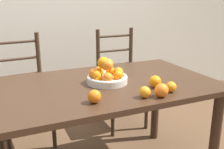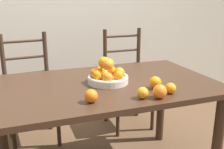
{
  "view_description": "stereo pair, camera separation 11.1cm",
  "coord_description": "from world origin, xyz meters",
  "px_view_note": "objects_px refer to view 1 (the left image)",
  "views": [
    {
      "loc": [
        -0.61,
        -1.54,
        1.3
      ],
      "look_at": [
        0.04,
        -0.08,
        0.83
      ],
      "focal_mm": 42.0,
      "sensor_mm": 36.0,
      "label": 1
    },
    {
      "loc": [
        -0.51,
        -1.59,
        1.3
      ],
      "look_at": [
        0.04,
        -0.08,
        0.83
      ],
      "focal_mm": 42.0,
      "sensor_mm": 36.0,
      "label": 2
    }
  ],
  "objects_px": {
    "orange_loose_3": "(162,90)",
    "chair_left": "(24,95)",
    "orange_loose_4": "(171,87)",
    "chair_right": "(120,81)",
    "fruit_bowl": "(106,75)",
    "orange_loose_2": "(155,82)",
    "orange_loose_1": "(94,96)",
    "orange_loose_0": "(145,92)"
  },
  "relations": [
    {
      "from": "chair_right",
      "to": "fruit_bowl",
      "type": "bearing_deg",
      "value": -122.34
    },
    {
      "from": "orange_loose_2",
      "to": "orange_loose_4",
      "type": "distance_m",
      "value": 0.12
    },
    {
      "from": "orange_loose_2",
      "to": "orange_loose_4",
      "type": "xyz_separation_m",
      "value": [
        0.04,
        -0.11,
        -0.01
      ]
    },
    {
      "from": "orange_loose_2",
      "to": "chair_left",
      "type": "xyz_separation_m",
      "value": [
        -0.72,
        0.99,
        -0.32
      ]
    },
    {
      "from": "orange_loose_0",
      "to": "orange_loose_4",
      "type": "distance_m",
      "value": 0.19
    },
    {
      "from": "orange_loose_0",
      "to": "orange_loose_1",
      "type": "xyz_separation_m",
      "value": [
        -0.29,
        0.04,
        0.0
      ]
    },
    {
      "from": "chair_left",
      "to": "orange_loose_0",
      "type": "bearing_deg",
      "value": -68.04
    },
    {
      "from": "orange_loose_1",
      "to": "orange_loose_3",
      "type": "relative_size",
      "value": 0.92
    },
    {
      "from": "orange_loose_0",
      "to": "orange_loose_3",
      "type": "height_order",
      "value": "orange_loose_3"
    },
    {
      "from": "orange_loose_0",
      "to": "chair_right",
      "type": "height_order",
      "value": "chair_right"
    },
    {
      "from": "fruit_bowl",
      "to": "orange_loose_0",
      "type": "bearing_deg",
      "value": -74.46
    },
    {
      "from": "orange_loose_2",
      "to": "orange_loose_3",
      "type": "height_order",
      "value": "orange_loose_3"
    },
    {
      "from": "orange_loose_2",
      "to": "chair_right",
      "type": "bearing_deg",
      "value": 76.55
    },
    {
      "from": "orange_loose_1",
      "to": "chair_left",
      "type": "distance_m",
      "value": 1.15
    },
    {
      "from": "orange_loose_3",
      "to": "chair_left",
      "type": "bearing_deg",
      "value": 120.19
    },
    {
      "from": "fruit_bowl",
      "to": "orange_loose_4",
      "type": "distance_m",
      "value": 0.43
    },
    {
      "from": "orange_loose_4",
      "to": "chair_right",
      "type": "bearing_deg",
      "value": 79.99
    },
    {
      "from": "orange_loose_0",
      "to": "orange_loose_2",
      "type": "xyz_separation_m",
      "value": [
        0.15,
        0.13,
        0.01
      ]
    },
    {
      "from": "orange_loose_3",
      "to": "orange_loose_4",
      "type": "distance_m",
      "value": 0.11
    },
    {
      "from": "orange_loose_1",
      "to": "chair_right",
      "type": "relative_size",
      "value": 0.07
    },
    {
      "from": "orange_loose_1",
      "to": "orange_loose_3",
      "type": "xyz_separation_m",
      "value": [
        0.38,
        -0.07,
        0.0
      ]
    },
    {
      "from": "fruit_bowl",
      "to": "orange_loose_2",
      "type": "height_order",
      "value": "fruit_bowl"
    },
    {
      "from": "orange_loose_2",
      "to": "orange_loose_3",
      "type": "distance_m",
      "value": 0.17
    },
    {
      "from": "orange_loose_3",
      "to": "chair_left",
      "type": "height_order",
      "value": "chair_left"
    },
    {
      "from": "orange_loose_0",
      "to": "orange_loose_4",
      "type": "xyz_separation_m",
      "value": [
        0.19,
        0.02,
        -0.0
      ]
    },
    {
      "from": "orange_loose_1",
      "to": "chair_left",
      "type": "height_order",
      "value": "chair_left"
    },
    {
      "from": "chair_right",
      "to": "orange_loose_0",
      "type": "bearing_deg",
      "value": -109.65
    },
    {
      "from": "fruit_bowl",
      "to": "orange_loose_1",
      "type": "height_order",
      "value": "fruit_bowl"
    },
    {
      "from": "fruit_bowl",
      "to": "chair_right",
      "type": "relative_size",
      "value": 0.27
    },
    {
      "from": "orange_loose_2",
      "to": "chair_left",
      "type": "distance_m",
      "value": 1.27
    },
    {
      "from": "fruit_bowl",
      "to": "orange_loose_3",
      "type": "bearing_deg",
      "value": -63.07
    },
    {
      "from": "orange_loose_4",
      "to": "orange_loose_3",
      "type": "bearing_deg",
      "value": -155.67
    },
    {
      "from": "orange_loose_0",
      "to": "fruit_bowl",
      "type": "bearing_deg",
      "value": 105.54
    },
    {
      "from": "fruit_bowl",
      "to": "orange_loose_3",
      "type": "xyz_separation_m",
      "value": [
        0.19,
        -0.37,
        -0.01
      ]
    },
    {
      "from": "chair_left",
      "to": "orange_loose_3",
      "type": "bearing_deg",
      "value": -65.04
    },
    {
      "from": "fruit_bowl",
      "to": "orange_loose_3",
      "type": "distance_m",
      "value": 0.41
    },
    {
      "from": "orange_loose_0",
      "to": "orange_loose_3",
      "type": "bearing_deg",
      "value": -17.46
    },
    {
      "from": "orange_loose_0",
      "to": "orange_loose_4",
      "type": "height_order",
      "value": "orange_loose_0"
    },
    {
      "from": "fruit_bowl",
      "to": "chair_right",
      "type": "height_order",
      "value": "chair_right"
    },
    {
      "from": "orange_loose_1",
      "to": "orange_loose_3",
      "type": "distance_m",
      "value": 0.39
    },
    {
      "from": "orange_loose_1",
      "to": "orange_loose_4",
      "type": "relative_size",
      "value": 1.14
    },
    {
      "from": "orange_loose_1",
      "to": "orange_loose_2",
      "type": "distance_m",
      "value": 0.45
    }
  ]
}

